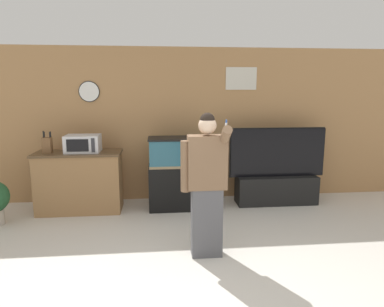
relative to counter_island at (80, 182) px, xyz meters
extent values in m
plane|color=beige|center=(1.59, -2.61, -0.48)|extent=(18.00, 18.00, 0.00)
cube|color=#A87A4C|center=(1.59, 0.55, 0.82)|extent=(10.00, 0.06, 2.60)
cube|color=beige|center=(2.67, 0.51, 1.61)|extent=(0.53, 0.02, 0.38)
cylinder|color=white|center=(0.12, 0.50, 1.39)|extent=(0.32, 0.03, 0.32)
cylinder|color=black|center=(0.12, 0.51, 1.39)|extent=(0.34, 0.01, 0.34)
cube|color=olive|center=(0.00, 0.00, -0.02)|extent=(1.27, 0.53, 0.91)
cube|color=#513A24|center=(0.00, 0.00, 0.46)|extent=(1.31, 0.57, 0.03)
cube|color=silver|center=(0.08, 0.01, 0.61)|extent=(0.52, 0.37, 0.26)
cube|color=black|center=(0.04, -0.18, 0.61)|extent=(0.32, 0.01, 0.19)
cube|color=#2D2D33|center=(0.27, -0.18, 0.61)|extent=(0.05, 0.01, 0.21)
cube|color=brown|center=(-0.43, -0.05, 0.59)|extent=(0.13, 0.12, 0.24)
cylinder|color=black|center=(-0.48, -0.04, 0.76)|extent=(0.02, 0.02, 0.10)
cylinder|color=black|center=(-0.39, -0.04, 0.75)|extent=(0.02, 0.02, 0.09)
cylinder|color=black|center=(-0.48, 0.00, 0.75)|extent=(0.02, 0.02, 0.09)
cylinder|color=black|center=(-0.39, 0.00, 0.75)|extent=(0.02, 0.02, 0.09)
cube|color=black|center=(1.58, -0.01, -0.13)|extent=(1.00, 0.49, 0.70)
cube|color=#937F5B|center=(1.58, -0.01, 0.24)|extent=(0.97, 0.47, 0.04)
cube|color=#285B70|center=(1.58, -0.01, 0.45)|extent=(0.96, 0.47, 0.44)
cube|color=black|center=(1.58, -0.01, 0.67)|extent=(1.00, 0.49, 0.03)
cube|color=black|center=(3.21, 0.06, -0.24)|extent=(1.35, 0.40, 0.47)
cube|color=black|center=(3.21, 0.06, 0.40)|extent=(1.58, 0.05, 0.80)
cube|color=black|center=(3.21, 0.09, 0.40)|extent=(1.61, 0.01, 0.83)
cube|color=#515156|center=(1.78, -1.66, -0.08)|extent=(0.35, 0.19, 0.80)
cube|color=brown|center=(1.78, -1.66, 0.63)|extent=(0.43, 0.21, 0.60)
sphere|color=beige|center=(1.78, -1.66, 1.04)|extent=(0.20, 0.20, 0.20)
sphere|color=black|center=(1.78, -1.66, 1.09)|extent=(0.16, 0.16, 0.16)
cylinder|color=brown|center=(1.54, -1.66, 0.59)|extent=(0.11, 0.11, 0.57)
cylinder|color=brown|center=(1.95, -1.79, 0.93)|extent=(0.10, 0.32, 0.26)
cylinder|color=white|center=(1.95, -1.81, 1.03)|extent=(0.02, 0.06, 0.11)
cylinder|color=#2856B2|center=(1.95, -1.83, 1.09)|extent=(0.02, 0.03, 0.05)
camera|label=1|loc=(1.24, -5.34, 1.42)|focal=32.00mm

